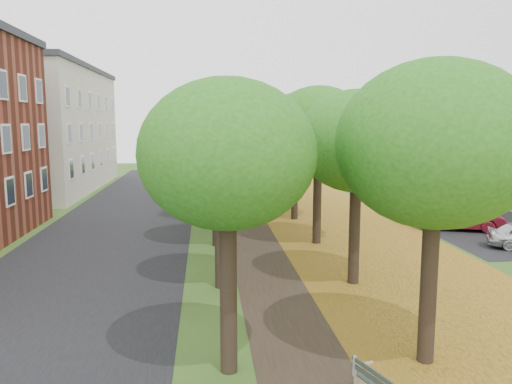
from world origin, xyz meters
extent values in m
plane|color=#2D4C19|center=(0.00, 0.00, 0.00)|extent=(120.00, 120.00, 0.00)
cube|color=black|center=(-7.50, 15.00, 0.00)|extent=(8.00, 70.00, 0.01)
cube|color=black|center=(0.00, 15.00, 0.00)|extent=(3.20, 70.00, 0.01)
cube|color=#B37F21|center=(5.00, 15.00, 0.01)|extent=(7.50, 70.00, 0.01)
cube|color=black|center=(13.50, 16.00, 0.00)|extent=(9.00, 16.00, 0.01)
cylinder|color=black|center=(-2.20, 0.00, 1.93)|extent=(0.40, 0.40, 3.85)
ellipsoid|color=#205C13|center=(-2.20, 0.00, 5.24)|extent=(4.28, 4.28, 3.64)
cylinder|color=black|center=(-2.20, 6.00, 1.93)|extent=(0.40, 0.40, 3.85)
ellipsoid|color=#205C13|center=(-2.20, 6.00, 5.24)|extent=(4.28, 4.28, 3.64)
cylinder|color=black|center=(-2.20, 12.00, 1.93)|extent=(0.40, 0.40, 3.85)
ellipsoid|color=#205C13|center=(-2.20, 12.00, 5.24)|extent=(4.28, 4.28, 3.64)
cylinder|color=black|center=(-2.20, 18.00, 1.93)|extent=(0.40, 0.40, 3.85)
ellipsoid|color=#205C13|center=(-2.20, 18.00, 5.24)|extent=(4.28, 4.28, 3.64)
cylinder|color=black|center=(-2.20, 24.00, 1.93)|extent=(0.40, 0.40, 3.85)
ellipsoid|color=#205C13|center=(-2.20, 24.00, 5.24)|extent=(4.28, 4.28, 3.64)
cylinder|color=black|center=(-2.20, 30.00, 1.93)|extent=(0.40, 0.40, 3.85)
ellipsoid|color=#205C13|center=(-2.20, 30.00, 5.24)|extent=(4.28, 4.28, 3.64)
cylinder|color=black|center=(2.60, 0.00, 1.93)|extent=(0.40, 0.40, 3.85)
ellipsoid|color=#205C13|center=(2.60, 0.00, 5.24)|extent=(4.28, 4.28, 3.64)
cylinder|color=black|center=(2.60, 6.00, 1.93)|extent=(0.40, 0.40, 3.85)
ellipsoid|color=#205C13|center=(2.60, 6.00, 5.24)|extent=(4.28, 4.28, 3.64)
cylinder|color=black|center=(2.60, 12.00, 1.93)|extent=(0.40, 0.40, 3.85)
ellipsoid|color=#205C13|center=(2.60, 12.00, 5.24)|extent=(4.28, 4.28, 3.64)
cylinder|color=black|center=(2.60, 18.00, 1.93)|extent=(0.40, 0.40, 3.85)
ellipsoid|color=#205C13|center=(2.60, 18.00, 5.24)|extent=(4.28, 4.28, 3.64)
cylinder|color=black|center=(2.60, 24.00, 1.93)|extent=(0.40, 0.40, 3.85)
ellipsoid|color=#205C13|center=(2.60, 24.00, 5.24)|extent=(4.28, 4.28, 3.64)
cylinder|color=black|center=(2.60, 30.00, 1.93)|extent=(0.40, 0.40, 3.85)
ellipsoid|color=#205C13|center=(2.60, 30.00, 5.24)|extent=(4.28, 4.28, 3.64)
cube|color=beige|center=(-17.00, 33.00, 5.00)|extent=(10.00, 20.00, 10.00)
cube|color=#2D2D33|center=(-17.00, 33.00, 10.20)|extent=(10.30, 20.30, 0.40)
cube|color=#2C382D|center=(0.71, -2.06, 0.72)|extent=(0.66, 1.71, 0.26)
cube|color=silver|center=(0.67, -1.20, 0.23)|extent=(0.49, 0.23, 0.45)
cube|color=silver|center=(0.67, -1.20, 0.63)|extent=(0.44, 0.21, 0.04)
imported|color=maroon|center=(11.00, 14.10, 0.72)|extent=(4.64, 2.95, 1.44)
imported|color=#313136|center=(11.23, 16.50, 0.62)|extent=(4.59, 2.92, 1.24)
imported|color=silver|center=(11.64, 16.85, 0.77)|extent=(5.63, 2.74, 1.54)
camera|label=1|loc=(-2.69, -11.02, 5.82)|focal=35.00mm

